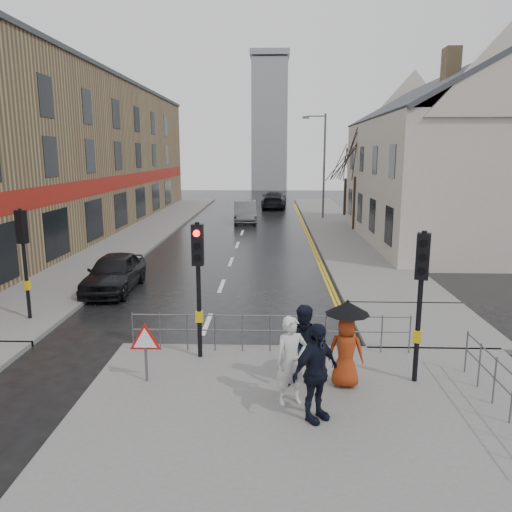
# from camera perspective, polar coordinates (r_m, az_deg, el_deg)

# --- Properties ---
(ground) EXTENTS (120.00, 120.00, 0.00)m
(ground) POSITION_cam_1_polar(r_m,az_deg,el_deg) (12.76, -7.41, -12.22)
(ground) COLOR black
(ground) RESTS_ON ground
(near_pavement) EXTENTS (10.00, 9.00, 0.14)m
(near_pavement) POSITION_cam_1_polar(r_m,az_deg,el_deg) (9.53, 8.23, -20.62)
(near_pavement) COLOR #605E5B
(near_pavement) RESTS_ON ground
(left_pavement) EXTENTS (4.00, 44.00, 0.14)m
(left_pavement) POSITION_cam_1_polar(r_m,az_deg,el_deg) (35.89, -11.84, 3.27)
(left_pavement) COLOR #605E5B
(left_pavement) RESTS_ON ground
(right_pavement) EXTENTS (4.00, 40.00, 0.14)m
(right_pavement) POSITION_cam_1_polar(r_m,az_deg,el_deg) (37.13, 8.86, 3.65)
(right_pavement) COLOR #605E5B
(right_pavement) RESTS_ON ground
(pavement_bridge_right) EXTENTS (4.00, 4.20, 0.14)m
(pavement_bridge_right) POSITION_cam_1_polar(r_m,az_deg,el_deg) (16.01, 18.30, -7.42)
(pavement_bridge_right) COLOR #605E5B
(pavement_bridge_right) RESTS_ON ground
(building_left_terrace) EXTENTS (8.00, 42.00, 10.00)m
(building_left_terrace) POSITION_cam_1_polar(r_m,az_deg,el_deg) (36.31, -21.16, 10.65)
(building_left_terrace) COLOR olive
(building_left_terrace) RESTS_ON ground
(building_right_cream) EXTENTS (9.00, 16.40, 10.10)m
(building_right_cream) POSITION_cam_1_polar(r_m,az_deg,el_deg) (31.16, 20.97, 10.22)
(building_right_cream) COLOR #B0A799
(building_right_cream) RESTS_ON ground
(church_tower) EXTENTS (5.00, 5.00, 18.00)m
(church_tower) POSITION_cam_1_polar(r_m,az_deg,el_deg) (73.61, 1.54, 14.64)
(church_tower) COLOR gray
(church_tower) RESTS_ON ground
(traffic_signal_near_left) EXTENTS (0.28, 0.27, 3.40)m
(traffic_signal_near_left) POSITION_cam_1_polar(r_m,az_deg,el_deg) (12.14, -6.63, -1.20)
(traffic_signal_near_left) COLOR black
(traffic_signal_near_left) RESTS_ON near_pavement
(traffic_signal_near_right) EXTENTS (0.34, 0.33, 3.40)m
(traffic_signal_near_right) POSITION_cam_1_polar(r_m,az_deg,el_deg) (11.30, 18.35, -2.68)
(traffic_signal_near_right) COLOR black
(traffic_signal_near_right) RESTS_ON near_pavement
(traffic_signal_far_left) EXTENTS (0.34, 0.33, 3.40)m
(traffic_signal_far_left) POSITION_cam_1_polar(r_m,az_deg,el_deg) (16.54, -25.06, 1.21)
(traffic_signal_far_left) COLOR black
(traffic_signal_far_left) RESTS_ON left_pavement
(guard_railing_front) EXTENTS (7.14, 0.04, 1.00)m
(guard_railing_front) POSITION_cam_1_polar(r_m,az_deg,el_deg) (12.84, 1.62, -7.83)
(guard_railing_front) COLOR #595B5E
(guard_railing_front) RESTS_ON near_pavement
(warning_sign) EXTENTS (0.80, 0.07, 1.35)m
(warning_sign) POSITION_cam_1_polar(r_m,az_deg,el_deg) (11.43, -12.55, -9.66)
(warning_sign) COLOR #595B5E
(warning_sign) RESTS_ON near_pavement
(street_lamp) EXTENTS (1.83, 0.25, 8.00)m
(street_lamp) POSITION_cam_1_polar(r_m,az_deg,el_deg) (39.69, 7.55, 10.91)
(street_lamp) COLOR #595B5E
(street_lamp) RESTS_ON right_pavement
(tree_near) EXTENTS (2.40, 2.40, 6.58)m
(tree_near) POSITION_cam_1_polar(r_m,az_deg,el_deg) (33.96, 11.45, 11.41)
(tree_near) COLOR #2F211A
(tree_near) RESTS_ON right_pavement
(tree_far) EXTENTS (2.40, 2.40, 5.64)m
(tree_far) POSITION_cam_1_polar(r_m,az_deg,el_deg) (41.94, 10.29, 10.48)
(tree_far) COLOR #2F211A
(tree_far) RESTS_ON right_pavement
(pedestrian_a) EXTENTS (0.78, 0.64, 1.83)m
(pedestrian_a) POSITION_cam_1_polar(r_m,az_deg,el_deg) (10.27, 4.06, -11.84)
(pedestrian_a) COLOR silver
(pedestrian_a) RESTS_ON near_pavement
(pedestrian_b) EXTENTS (0.91, 0.72, 1.84)m
(pedestrian_b) POSITION_cam_1_polar(r_m,az_deg,el_deg) (10.95, 5.75, -10.29)
(pedestrian_b) COLOR black
(pedestrian_b) RESTS_ON near_pavement
(pedestrian_with_umbrella) EXTENTS (0.96, 0.96, 1.92)m
(pedestrian_with_umbrella) POSITION_cam_1_polar(r_m,az_deg,el_deg) (11.07, 10.29, -9.27)
(pedestrian_with_umbrella) COLOR #973211
(pedestrian_with_umbrella) RESTS_ON near_pavement
(pedestrian_d) EXTENTS (1.16, 1.09, 1.92)m
(pedestrian_d) POSITION_cam_1_polar(r_m,az_deg,el_deg) (9.68, 6.81, -13.08)
(pedestrian_d) COLOR black
(pedestrian_d) RESTS_ON near_pavement
(car_parked) EXTENTS (1.70, 4.19, 1.42)m
(car_parked) POSITION_cam_1_polar(r_m,az_deg,el_deg) (19.67, -15.90, -1.82)
(car_parked) COLOR black
(car_parked) RESTS_ON ground
(car_mid) EXTENTS (1.98, 4.87, 1.57)m
(car_mid) POSITION_cam_1_polar(r_m,az_deg,el_deg) (37.95, -1.26, 5.05)
(car_mid) COLOR #4F5154
(car_mid) RESTS_ON ground
(car_far) EXTENTS (2.51, 5.62, 1.60)m
(car_far) POSITION_cam_1_polar(r_m,az_deg,el_deg) (47.85, 2.09, 6.43)
(car_far) COLOR black
(car_far) RESTS_ON ground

